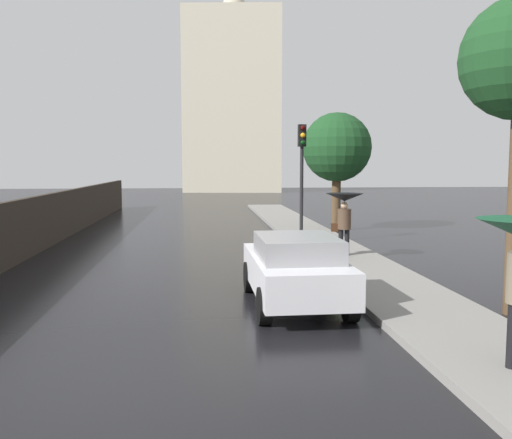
% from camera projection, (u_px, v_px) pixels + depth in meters
% --- Properties ---
extents(ground, '(120.00, 120.00, 0.00)m').
position_uv_depth(ground, '(123.00, 399.00, 6.63)').
color(ground, black).
extents(car_white_near_kerb, '(1.81, 3.86, 1.42)m').
position_uv_depth(car_white_near_kerb, '(295.00, 268.00, 10.92)').
color(car_white_near_kerb, silver).
rests_on(car_white_near_kerb, ground).
extents(pedestrian_with_umbrella_near, '(1.09, 1.09, 1.82)m').
position_uv_depth(pedestrian_with_umbrella_near, '(344.00, 206.00, 16.13)').
color(pedestrian_with_umbrella_near, black).
rests_on(pedestrian_with_umbrella_near, sidewalk_strip).
extents(traffic_light, '(0.26, 0.39, 4.02)m').
position_uv_depth(traffic_light, '(302.00, 160.00, 19.01)').
color(traffic_light, black).
rests_on(traffic_light, sidewalk_strip).
extents(street_tree_mid, '(2.87, 2.87, 4.95)m').
position_uv_depth(street_tree_mid, '(337.00, 148.00, 23.08)').
color(street_tree_mid, '#4C3823').
rests_on(street_tree_mid, ground).
extents(distant_tower, '(10.88, 10.57, 23.06)m').
position_uv_depth(distant_tower, '(234.00, 101.00, 58.68)').
color(distant_tower, beige).
rests_on(distant_tower, ground).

